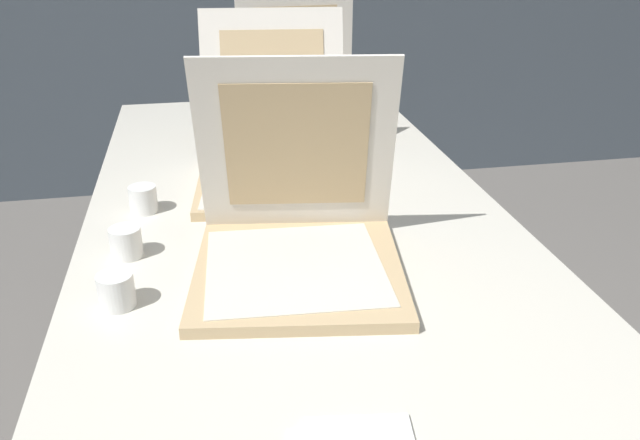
% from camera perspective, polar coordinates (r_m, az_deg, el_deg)
% --- Properties ---
extents(table, '(0.95, 2.09, 0.72)m').
position_cam_1_polar(table, '(1.49, -1.88, -1.19)').
color(table, silver).
rests_on(table, ground).
extents(pizza_box_front, '(0.44, 0.44, 0.39)m').
position_cam_1_polar(pizza_box_front, '(1.23, -1.96, -1.94)').
color(pizza_box_front, tan).
rests_on(pizza_box_front, table).
extents(pizza_box_middle, '(0.44, 0.54, 0.39)m').
position_cam_1_polar(pizza_box_middle, '(1.66, -3.95, 5.48)').
color(pizza_box_middle, tan).
rests_on(pizza_box_middle, table).
extents(pizza_box_back, '(0.42, 0.42, 0.41)m').
position_cam_1_polar(pizza_box_back, '(2.09, -1.10, 9.77)').
color(pizza_box_back, tan).
rests_on(pizza_box_back, table).
extents(cup_white_near_left, '(0.06, 0.06, 0.06)m').
position_cam_1_polar(cup_white_near_left, '(1.18, -17.45, -5.92)').
color(cup_white_near_left, white).
rests_on(cup_white_near_left, table).
extents(cup_white_near_center, '(0.06, 0.06, 0.06)m').
position_cam_1_polar(cup_white_near_center, '(1.34, -16.66, -1.88)').
color(cup_white_near_center, white).
rests_on(cup_white_near_center, table).
extents(cup_white_mid, '(0.06, 0.06, 0.06)m').
position_cam_1_polar(cup_white_mid, '(1.53, -15.26, 1.78)').
color(cup_white_mid, white).
rests_on(cup_white_mid, table).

